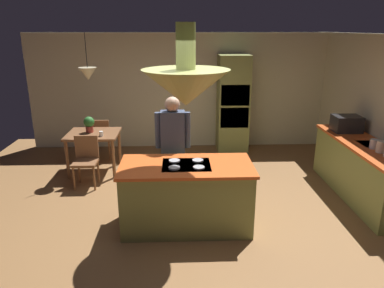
{
  "coord_description": "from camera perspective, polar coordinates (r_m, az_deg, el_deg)",
  "views": [
    {
      "loc": [
        -0.1,
        -4.69,
        2.63
      ],
      "look_at": [
        0.1,
        0.4,
        1.0
      ],
      "focal_mm": 33.84,
      "sensor_mm": 36.0,
      "label": 1
    }
  ],
  "objects": [
    {
      "name": "microwave_on_counter",
      "position": [
        6.87,
        23.17,
        2.97
      ],
      "size": [
        0.46,
        0.36,
        0.28
      ],
      "primitive_type": "cube",
      "color": "#232326",
      "rests_on": "counter_run_right"
    },
    {
      "name": "oven_tower",
      "position": [
        7.98,
        6.46,
        6.26
      ],
      "size": [
        0.66,
        0.62,
        2.11
      ],
      "color": "#8C934C",
      "rests_on": "ground"
    },
    {
      "name": "dining_table",
      "position": [
        7.07,
        -15.25,
        0.81
      ],
      "size": [
        0.95,
        0.85,
        0.76
      ],
      "color": "brown",
      "rests_on": "ground"
    },
    {
      "name": "potted_plant_on_table",
      "position": [
        7.06,
        -15.91,
        3.12
      ],
      "size": [
        0.2,
        0.2,
        0.3
      ],
      "color": "#99382D",
      "rests_on": "dining_table"
    },
    {
      "name": "pendant_light_over_table",
      "position": [
        6.82,
        -16.09,
        10.61
      ],
      "size": [
        0.32,
        0.32,
        0.82
      ],
      "color": "beige"
    },
    {
      "name": "range_hood",
      "position": [
        4.54,
        -0.97,
        9.21
      ],
      "size": [
        1.1,
        1.1,
        1.0
      ],
      "color": "#8C934C"
    },
    {
      "name": "canister_tea",
      "position": [
        6.08,
        26.78,
        -0.0
      ],
      "size": [
        0.13,
        0.13,
        0.14
      ],
      "primitive_type": "cylinder",
      "color": "silver",
      "rests_on": "counter_run_right"
    },
    {
      "name": "ground",
      "position": [
        5.38,
        -0.91,
        -11.53
      ],
      "size": [
        8.16,
        8.16,
        0.0
      ],
      "primitive_type": "plane",
      "color": "olive"
    },
    {
      "name": "chair_by_back_wall",
      "position": [
        7.71,
        -14.15,
        1.19
      ],
      "size": [
        0.4,
        0.4,
        0.87
      ],
      "rotation": [
        0.0,
        0.0,
        3.14
      ],
      "color": "brown",
      "rests_on": "ground"
    },
    {
      "name": "cup_on_table",
      "position": [
        6.78,
        -14.11,
        1.59
      ],
      "size": [
        0.07,
        0.07,
        0.09
      ],
      "primitive_type": "cylinder",
      "color": "white",
      "rests_on": "dining_table"
    },
    {
      "name": "kitchen_island",
      "position": [
        4.99,
        -0.88,
        -8.09
      ],
      "size": [
        1.78,
        0.9,
        0.92
      ],
      "color": "#8C934C",
      "rests_on": "ground"
    },
    {
      "name": "person_at_island",
      "position": [
        5.47,
        -3.02,
        0.03
      ],
      "size": [
        0.53,
        0.23,
        1.69
      ],
      "color": "tan",
      "rests_on": "ground"
    },
    {
      "name": "chair_facing_island",
      "position": [
        6.51,
        -16.35,
        -2.06
      ],
      "size": [
        0.4,
        0.4,
        0.87
      ],
      "color": "brown",
      "rests_on": "ground"
    },
    {
      "name": "counter_run_right",
      "position": [
        6.43,
        25.19,
        -3.73
      ],
      "size": [
        0.73,
        2.42,
        0.9
      ],
      "color": "#8C934C",
      "rests_on": "ground"
    },
    {
      "name": "wall_back",
      "position": [
        8.25,
        -1.56,
        8.3
      ],
      "size": [
        6.8,
        0.1,
        2.55
      ],
      "primitive_type": "cube",
      "color": "beige",
      "rests_on": "ground"
    },
    {
      "name": "canister_sugar",
      "position": [
        5.93,
        27.61,
        -0.4
      ],
      "size": [
        0.13,
        0.13,
        0.17
      ],
      "primitive_type": "cylinder",
      "color": "silver",
      "rests_on": "counter_run_right"
    }
  ]
}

